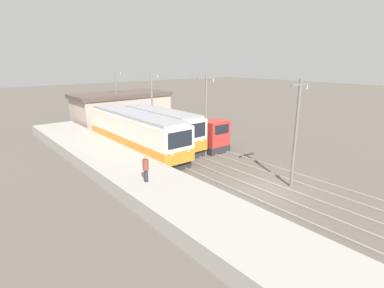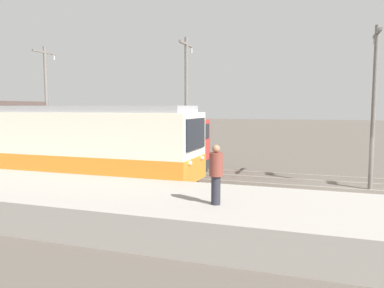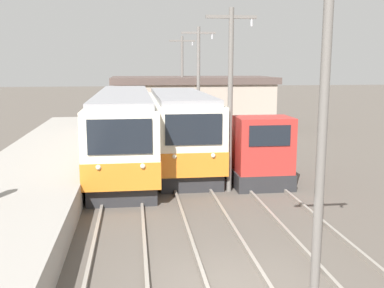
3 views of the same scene
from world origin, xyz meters
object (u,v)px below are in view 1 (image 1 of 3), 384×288
commuter_train_left (135,134)px  commuter_train_center (161,130)px  catenary_mast_near (296,130)px  catenary_mast_mid (206,113)px  catenary_mast_far (152,102)px  catenary_mast_distant (116,95)px  shunting_locomotive (205,137)px  person_on_platform (146,168)px

commuter_train_left → commuter_train_center: size_ratio=1.34×
catenary_mast_near → catenary_mast_mid: same height
commuter_train_left → catenary_mast_near: size_ratio=1.93×
catenary_mast_far → catenary_mast_distant: 8.84m
commuter_train_left → catenary_mast_distant: bearing=71.2°
commuter_train_left → catenary_mast_distant: (4.31, 12.62, 2.21)m
catenary_mast_far → commuter_train_left: bearing=-138.7°
catenary_mast_near → catenary_mast_far: 17.67m
catenary_mast_mid → catenary_mast_far: bearing=90.0°
commuter_train_left → shunting_locomotive: 6.67m
catenary_mast_distant → person_on_platform: size_ratio=4.35×
commuter_train_center → person_on_platform: 11.21m
commuter_train_center → catenary_mast_near: 13.96m
catenary_mast_near → catenary_mast_distant: same height
commuter_train_center → catenary_mast_near: catenary_mast_near is taller
catenary_mast_near → shunting_locomotive: bearing=82.0°
shunting_locomotive → catenary_mast_far: size_ratio=0.73×
catenary_mast_near → catenary_mast_mid: size_ratio=1.00×
catenary_mast_distant → catenary_mast_far: bearing=-90.0°
person_on_platform → catenary_mast_distant: bearing=68.5°
catenary_mast_distant → catenary_mast_near: bearing=-90.0°
commuter_train_center → commuter_train_left: bearing=176.2°
catenary_mast_far → person_on_platform: bearing=-123.8°
commuter_train_left → shunting_locomotive: size_ratio=2.66×
shunting_locomotive → person_on_platform: bearing=-150.3°
catenary_mast_near → catenary_mast_distant: size_ratio=1.00×
commuter_train_left → person_on_platform: 9.88m
catenary_mast_far → catenary_mast_distant: same height
catenary_mast_near → person_on_platform: (-8.51, 4.95, -2.04)m
catenary_mast_mid → shunting_locomotive: bearing=50.5°
shunting_locomotive → catenary_mast_far: catenary_mast_far is taller
catenary_mast_distant → shunting_locomotive: bearing=-84.6°
shunting_locomotive → catenary_mast_distant: (-1.49, 15.86, 2.75)m
catenary_mast_far → catenary_mast_distant: bearing=90.0°
shunting_locomotive → person_on_platform: size_ratio=3.16×
commuter_train_left → catenary_mast_far: 6.15m
commuter_train_center → shunting_locomotive: 4.31m
shunting_locomotive → catenary_mast_distant: bearing=95.4°
shunting_locomotive → catenary_mast_far: bearing=102.0°
commuter_train_left → catenary_mast_mid: bearing=-49.5°
commuter_train_left → catenary_mast_distant: 13.52m
commuter_train_center → catenary_mast_distant: (1.51, 12.81, 2.23)m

